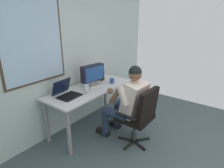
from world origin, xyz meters
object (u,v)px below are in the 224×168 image
at_px(desk, 90,94).
at_px(desk_speaker, 102,76).
at_px(crt_monitor, 93,74).
at_px(wine_glass, 86,88).
at_px(laptop, 66,92).
at_px(person_seated, 127,102).
at_px(coffee_mug, 112,81).
at_px(office_chair, 141,113).

relative_size(desk, desk_speaker, 9.41).
distance_m(crt_monitor, wine_glass, 0.38).
bearing_deg(laptop, crt_monitor, -3.62).
relative_size(laptop, desk_speaker, 2.07).
height_order(desk, laptop, laptop).
height_order(person_seated, laptop, person_seated).
bearing_deg(crt_monitor, desk_speaker, 13.58).
bearing_deg(coffee_mug, wine_glass, 177.94).
distance_m(person_seated, coffee_mug, 0.66).
xyz_separation_m(office_chair, laptop, (-0.54, 1.01, 0.27)).
height_order(office_chair, person_seated, person_seated).
distance_m(crt_monitor, desk_speaker, 0.37).
xyz_separation_m(person_seated, desk_speaker, (0.35, 0.80, 0.19)).
bearing_deg(office_chair, wine_glass, 109.30).
distance_m(wine_glass, coffee_mug, 0.64).
relative_size(desk, crt_monitor, 3.59).
bearing_deg(crt_monitor, person_seated, -91.84).
bearing_deg(desk, wine_glass, -149.44).
xyz_separation_m(desk, wine_glass, (-0.20, -0.12, 0.21)).
bearing_deg(office_chair, laptop, 118.08).
relative_size(office_chair, desk_speaker, 5.58).
relative_size(person_seated, laptop, 3.56).
relative_size(office_chair, coffee_mug, 11.18).
bearing_deg(desk_speaker, desk, -165.76).
xyz_separation_m(laptop, coffee_mug, (0.89, -0.21, -0.02)).
distance_m(desk, crt_monitor, 0.36).
bearing_deg(crt_monitor, office_chair, -91.97).
xyz_separation_m(desk, crt_monitor, (0.12, 0.03, 0.34)).
height_order(laptop, wine_glass, laptop).
bearing_deg(desk_speaker, coffee_mug, -93.66).
relative_size(crt_monitor, desk_speaker, 2.62).
bearing_deg(coffee_mug, laptop, 166.46).
bearing_deg(person_seated, coffee_mug, 58.19).
bearing_deg(wine_glass, coffee_mug, -2.06).
distance_m(desk, office_chair, 0.95).
bearing_deg(person_seated, office_chair, -92.33).
distance_m(desk, coffee_mug, 0.48).
height_order(office_chair, crt_monitor, crt_monitor).
height_order(crt_monitor, desk_speaker, crt_monitor).
xyz_separation_m(crt_monitor, laptop, (-0.57, 0.04, -0.15)).
relative_size(office_chair, laptop, 2.69).
bearing_deg(wine_glass, person_seated, -62.32).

